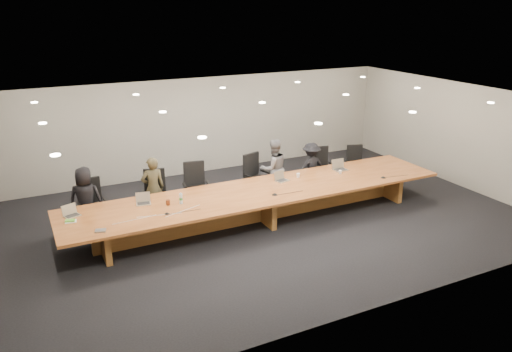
{
  "coord_description": "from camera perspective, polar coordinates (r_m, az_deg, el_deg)",
  "views": [
    {
      "loc": [
        -4.85,
        -9.49,
        4.79
      ],
      "look_at": [
        0.0,
        0.3,
        1.0
      ],
      "focal_mm": 35.0,
      "sensor_mm": 36.0,
      "label": 1
    }
  ],
  "objects": [
    {
      "name": "ground",
      "position": [
        11.69,
        0.66,
        -5.07
      ],
      "size": [
        12.0,
        12.0,
        0.0
      ],
      "primitive_type": "plane",
      "color": "black",
      "rests_on": "ground"
    },
    {
      "name": "back_wall",
      "position": [
        14.73,
        -6.44,
        5.71
      ],
      "size": [
        12.0,
        0.02,
        2.8
      ],
      "primitive_type": "cube",
      "color": "beige",
      "rests_on": "ground"
    },
    {
      "name": "conference_table",
      "position": [
        11.48,
        0.67,
        -2.7
      ],
      "size": [
        9.0,
        1.8,
        0.75
      ],
      "color": "brown",
      "rests_on": "ground"
    },
    {
      "name": "chair_far_left",
      "position": [
        11.58,
        -18.19,
        -3.16
      ],
      "size": [
        0.6,
        0.6,
        1.17
      ],
      "primitive_type": null,
      "rotation": [
        0.0,
        0.0,
        0.01
      ],
      "color": "black",
      "rests_on": "ground"
    },
    {
      "name": "chair_left",
      "position": [
        11.81,
        -11.42,
        -2.12
      ],
      "size": [
        0.73,
        0.73,
        1.18
      ],
      "primitive_type": null,
      "rotation": [
        0.0,
        0.0,
        -0.26
      ],
      "color": "black",
      "rests_on": "ground"
    },
    {
      "name": "chair_mid_left",
      "position": [
        12.1,
        -6.82,
        -1.26
      ],
      "size": [
        0.7,
        0.7,
        1.21
      ],
      "primitive_type": null,
      "rotation": [
        0.0,
        0.0,
        -0.15
      ],
      "color": "black",
      "rests_on": "ground"
    },
    {
      "name": "chair_mid_right",
      "position": [
        12.73,
        0.15,
        -0.08
      ],
      "size": [
        0.76,
        0.76,
        1.2
      ],
      "primitive_type": null,
      "rotation": [
        0.0,
        0.0,
        0.29
      ],
      "color": "black",
      "rests_on": "ground"
    },
    {
      "name": "chair_right",
      "position": [
        13.76,
        7.61,
        1.03
      ],
      "size": [
        0.67,
        0.67,
        1.11
      ],
      "primitive_type": null,
      "rotation": [
        0.0,
        0.0,
        -0.21
      ],
      "color": "black",
      "rests_on": "ground"
    },
    {
      "name": "chair_far_right",
      "position": [
        14.23,
        11.38,
        1.33
      ],
      "size": [
        0.69,
        0.69,
        1.06
      ],
      "primitive_type": null,
      "rotation": [
        0.0,
        0.0,
        -0.33
      ],
      "color": "black",
      "rests_on": "ground"
    },
    {
      "name": "person_a",
      "position": [
        11.53,
        -18.88,
        -2.54
      ],
      "size": [
        0.83,
        0.68,
        1.47
      ],
      "primitive_type": "imported",
      "rotation": [
        0.0,
        0.0,
        2.8
      ],
      "color": "black",
      "rests_on": "ground"
    },
    {
      "name": "person_b",
      "position": [
        11.79,
        -11.68,
        -1.36
      ],
      "size": [
        0.55,
        0.37,
        1.49
      ],
      "primitive_type": "imported",
      "rotation": [
        0.0,
        0.0,
        3.12
      ],
      "color": "#38311E",
      "rests_on": "ground"
    },
    {
      "name": "person_c",
      "position": [
        12.82,
        2.02,
        0.85
      ],
      "size": [
        0.75,
        0.59,
        1.55
      ],
      "primitive_type": "imported",
      "rotation": [
        0.0,
        0.0,
        3.14
      ],
      "color": "#5F5F62",
      "rests_on": "ground"
    },
    {
      "name": "person_d",
      "position": [
        13.37,
        6.29,
        1.04
      ],
      "size": [
        0.86,
        0.51,
        1.33
      ],
      "primitive_type": "imported",
      "rotation": [
        0.0,
        0.0,
        3.13
      ],
      "color": "black",
      "rests_on": "ground"
    },
    {
      "name": "laptop_a",
      "position": [
        10.65,
        -20.33,
        -3.75
      ],
      "size": [
        0.36,
        0.31,
        0.24
      ],
      "primitive_type": null,
      "rotation": [
        0.0,
        0.0,
        0.35
      ],
      "color": "#B5A98A",
      "rests_on": "conference_table"
    },
    {
      "name": "laptop_b",
      "position": [
        10.85,
        -12.77,
        -2.56
      ],
      "size": [
        0.34,
        0.28,
        0.24
      ],
      "primitive_type": null,
      "rotation": [
        0.0,
        0.0,
        -0.19
      ],
      "color": "#C0AF93",
      "rests_on": "conference_table"
    },
    {
      "name": "laptop_d",
      "position": [
        11.96,
        3.02,
        -0.03
      ],
      "size": [
        0.35,
        0.29,
        0.24
      ],
      "primitive_type": null,
      "rotation": [
        0.0,
        0.0,
        0.24
      ],
      "color": "tan",
      "rests_on": "conference_table"
    },
    {
      "name": "laptop_e",
      "position": [
        12.9,
        9.65,
        1.24
      ],
      "size": [
        0.36,
        0.26,
        0.28
      ],
      "primitive_type": null,
      "rotation": [
        0.0,
        0.0,
        -0.02
      ],
      "color": "tan",
      "rests_on": "conference_table"
    },
    {
      "name": "water_bottle",
      "position": [
        10.72,
        -8.59,
        -2.59
      ],
      "size": [
        0.08,
        0.08,
        0.22
      ],
      "primitive_type": "cylinder",
      "rotation": [
        0.0,
        0.0,
        -0.07
      ],
      "color": "silver",
      "rests_on": "conference_table"
    },
    {
      "name": "amber_mug",
      "position": [
        10.73,
        -10.03,
        -2.98
      ],
      "size": [
        0.1,
        0.1,
        0.11
      ],
      "primitive_type": "cylinder",
      "rotation": [
        0.0,
        0.0,
        0.18
      ],
      "color": "maroon",
      "rests_on": "conference_table"
    },
    {
      "name": "paper_cup_near",
      "position": [
        12.27,
        4.85,
        0.08
      ],
      "size": [
        0.09,
        0.09,
        0.1
      ],
      "primitive_type": "cone",
      "rotation": [
        0.0,
        0.0,
        0.06
      ],
      "color": "beige",
      "rests_on": "conference_table"
    },
    {
      "name": "paper_cup_far",
      "position": [
        12.66,
        9.61,
        0.45
      ],
      "size": [
        0.08,
        0.08,
        0.09
      ],
      "primitive_type": "cone",
      "rotation": [
        0.0,
        0.0,
        0.05
      ],
      "color": "silver",
      "rests_on": "conference_table"
    },
    {
      "name": "notepad",
      "position": [
        10.44,
        -20.42,
        -4.88
      ],
      "size": [
        0.23,
        0.2,
        0.01
      ],
      "primitive_type": "cube",
      "rotation": [
        0.0,
        0.0,
        -0.13
      ],
      "color": "silver",
      "rests_on": "conference_table"
    },
    {
      "name": "lime_gadget",
      "position": [
        10.43,
        -20.48,
        -4.79
      ],
      "size": [
        0.2,
        0.15,
        0.03
      ],
      "primitive_type": "cube",
      "rotation": [
        0.0,
        0.0,
        -0.27
      ],
      "color": "#5BA92D",
      "rests_on": "notepad"
    },
    {
      "name": "av_box",
      "position": [
        9.83,
        -17.36,
        -5.98
      ],
      "size": [
        0.23,
        0.2,
        0.03
      ],
      "primitive_type": "cube",
      "rotation": [
        0.0,
        0.0,
        -0.28
      ],
      "color": "#9D9DA1",
      "rests_on": "conference_table"
    },
    {
      "name": "mic_left",
      "position": [
        10.29,
        -10.15,
        -4.22
      ],
      "size": [
        0.14,
        0.14,
        0.03
      ],
      "primitive_type": "cone",
      "rotation": [
        0.0,
        0.0,
        -0.43
      ],
      "color": "black",
      "rests_on": "conference_table"
    },
    {
      "name": "mic_center",
      "position": [
        11.12,
        2.15,
        -2.09
      ],
      "size": [
        0.18,
        0.18,
        0.03
      ],
      "primitive_type": "cone",
      "rotation": [
        0.0,
        0.0,
        -0.39
      ],
      "color": "black",
      "rests_on": "conference_table"
    },
    {
      "name": "mic_right",
      "position": [
        12.58,
        14.34,
        -0.14
      ],
      "size": [
        0.17,
        0.17,
        0.03
      ],
      "primitive_type": "cone",
      "rotation": [
        0.0,
        0.0,
        -0.35
      ],
      "color": "black",
      "rests_on": "conference_table"
    }
  ]
}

